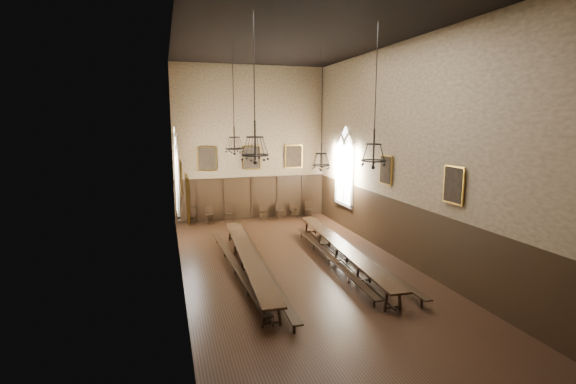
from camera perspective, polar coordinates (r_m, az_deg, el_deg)
name	(u,v)px	position (r m, az deg, el deg)	size (l,w,h in m)	color
floor	(298,268)	(17.04, 1.35, -10.34)	(9.00, 18.00, 0.02)	black
ceiling	(299,33)	(16.31, 1.49, 20.95)	(9.00, 18.00, 0.02)	black
wall_back	(251,144)	(24.76, -5.07, 6.60)	(9.00, 0.02, 9.00)	#937D5B
wall_front	(453,196)	(8.05, 21.62, -0.51)	(9.00, 0.02, 9.00)	#937D5B
wall_left	(177,159)	(15.28, -14.93, 4.39)	(0.02, 18.00, 9.00)	#937D5B
wall_right	(402,153)	(17.97, 15.29, 5.12)	(0.02, 18.00, 9.00)	#937D5B
wainscot_panelling	(298,238)	(16.65, 1.37, -6.26)	(9.00, 18.00, 2.50)	black
table_left	(248,263)	(16.51, -5.49, -9.58)	(1.16, 10.01, 0.78)	black
table_right	(341,254)	(17.60, 7.31, -8.36)	(1.32, 10.16, 0.79)	black
bench_left_outer	(235,267)	(16.43, -7.29, -10.16)	(0.67, 9.37, 0.42)	black
bench_left_inner	(262,266)	(16.33, -3.59, -10.12)	(0.70, 10.30, 0.46)	black
bench_right_inner	(329,259)	(17.38, 5.64, -9.04)	(0.62, 9.03, 0.41)	black
bench_right_outer	(359,257)	(17.69, 9.70, -8.74)	(0.30, 9.55, 0.43)	black
chair_0	(192,219)	(24.46, -13.01, -3.62)	(0.53, 0.53, 0.98)	black
chair_1	(210,218)	(24.52, -10.63, -3.48)	(0.49, 0.49, 1.02)	black
chair_2	(229,217)	(24.63, -8.10, -3.34)	(0.52, 0.52, 1.02)	black
chair_4	(263,215)	(25.05, -3.41, -3.14)	(0.39, 0.39, 0.88)	black
chair_5	(280,213)	(25.23, -1.11, -2.96)	(0.46, 0.46, 0.98)	black
chair_6	(294,213)	(25.58, 0.78, -2.84)	(0.40, 0.40, 0.90)	black
chair_7	(308,212)	(25.72, 2.79, -2.73)	(0.54, 0.54, 0.96)	black
chandelier_back_left	(234,141)	(17.87, -7.35, 6.95)	(0.76, 0.76, 4.47)	black
chandelier_back_right	(321,157)	(18.66, 4.57, 4.83)	(0.81, 0.81, 5.27)	black
chandelier_front_left	(255,146)	(12.88, -4.53, 6.35)	(0.85, 0.85, 4.36)	black
chandelier_front_right	(374,152)	(14.36, 11.63, 5.43)	(0.86, 0.86, 4.65)	black
portrait_back_0	(207,159)	(24.31, -11.01, 4.51)	(1.10, 0.12, 1.40)	#A57827
portrait_back_1	(252,157)	(24.69, -4.98, 4.73)	(1.10, 0.12, 1.40)	#A57827
portrait_back_2	(294,156)	(25.34, 0.81, 4.89)	(1.10, 0.12, 1.40)	#A57827
portrait_left_0	(181,178)	(16.37, -14.47, 1.92)	(0.12, 1.00, 1.30)	#A57827
portrait_left_1	(187,198)	(11.93, -13.60, -0.86)	(0.12, 1.00, 1.30)	#A57827
portrait_right_0	(386,170)	(18.83, 13.25, 2.96)	(0.12, 1.00, 1.30)	#A57827
portrait_right_1	(454,185)	(15.13, 21.70, 0.92)	(0.12, 1.00, 1.30)	#A57827
window_right	(345,166)	(22.87, 7.74, 3.52)	(0.20, 2.20, 4.60)	white
window_left	(176,172)	(20.87, -15.07, 2.69)	(0.20, 2.20, 4.60)	white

